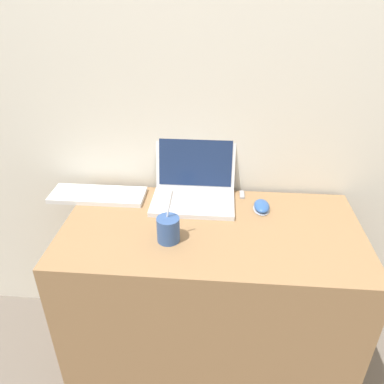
# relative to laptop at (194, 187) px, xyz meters

# --- Properties ---
(wall_back) EXTENTS (7.00, 0.04, 2.50)m
(wall_back) POSITION_rel_laptop_xyz_m (0.08, 0.12, 0.42)
(wall_back) COLOR silver
(wall_back) RESTS_ON ground_plane
(desk) EXTENTS (1.15, 0.58, 0.78)m
(desk) POSITION_rel_laptop_xyz_m (0.08, -0.21, -0.45)
(desk) COLOR #936D47
(desk) RESTS_ON ground_plane
(laptop) EXTENTS (0.34, 0.28, 0.24)m
(laptop) POSITION_rel_laptop_xyz_m (0.00, 0.00, 0.00)
(laptop) COLOR silver
(laptop) RESTS_ON desk
(drink_cup) EXTENTS (0.08, 0.08, 0.20)m
(drink_cup) POSITION_rel_laptop_xyz_m (-0.07, -0.30, -0.01)
(drink_cup) COLOR #33518C
(drink_cup) RESTS_ON desk
(computer_mouse) EXTENTS (0.07, 0.11, 0.03)m
(computer_mouse) POSITION_rel_laptop_xyz_m (0.28, -0.07, -0.04)
(computer_mouse) COLOR #B2B2B7
(computer_mouse) RESTS_ON desk
(external_keyboard) EXTENTS (0.41, 0.15, 0.02)m
(external_keyboard) POSITION_rel_laptop_xyz_m (-0.42, -0.02, -0.05)
(external_keyboard) COLOR silver
(external_keyboard) RESTS_ON desk
(usb_stick) EXTENTS (0.02, 0.06, 0.01)m
(usb_stick) POSITION_rel_laptop_xyz_m (0.21, 0.04, -0.05)
(usb_stick) COLOR #99999E
(usb_stick) RESTS_ON desk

